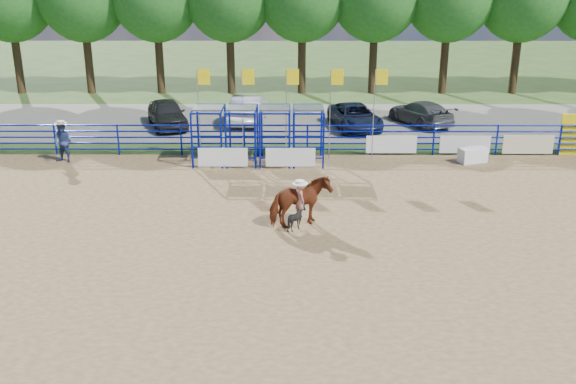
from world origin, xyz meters
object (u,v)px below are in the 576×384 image
at_px(horse_and_rider, 300,201).
at_px(car_d, 421,113).
at_px(spectator_cowboy, 63,142).
at_px(announcer_table, 473,155).
at_px(car_c, 355,117).
at_px(car_a, 167,114).
at_px(calf, 297,218).
at_px(car_b, 248,109).

bearing_deg(horse_and_rider, car_d, 65.09).
bearing_deg(spectator_cowboy, announcer_table, 0.00).
height_order(spectator_cowboy, car_c, spectator_cowboy).
bearing_deg(car_a, announcer_table, -43.54).
bearing_deg(car_c, calf, -112.85).
xyz_separation_m(announcer_table, car_a, (-15.26, 6.86, 0.41)).
height_order(announcer_table, car_a, car_a).
bearing_deg(car_d, car_b, -26.59).
distance_m(spectator_cowboy, car_d, 19.35).
distance_m(calf, car_b, 16.20).
relative_size(spectator_cowboy, car_d, 0.41).
bearing_deg(car_b, car_a, 18.93).
bearing_deg(announcer_table, car_a, 155.79).
relative_size(announcer_table, car_c, 0.27).
bearing_deg(announcer_table, calf, -135.60).
relative_size(car_a, car_d, 0.97).
bearing_deg(spectator_cowboy, car_b, 45.05).
xyz_separation_m(calf, spectator_cowboy, (-10.61, 7.99, 0.55)).
distance_m(calf, car_c, 14.90).
xyz_separation_m(car_b, car_c, (6.00, -1.46, -0.13)).
bearing_deg(car_a, car_b, -5.21).
bearing_deg(spectator_cowboy, car_a, 62.96).
height_order(announcer_table, car_d, car_d).
bearing_deg(car_b, announcer_table, 148.29).
xyz_separation_m(car_a, car_c, (10.47, -0.33, -0.09)).
xyz_separation_m(horse_and_rider, car_c, (3.25, 14.22, -0.27)).
height_order(announcer_table, calf, calf).
distance_m(car_a, car_b, 4.61).
relative_size(spectator_cowboy, car_a, 0.42).
relative_size(spectator_cowboy, car_b, 0.39).
distance_m(announcer_table, spectator_cowboy, 18.77).
xyz_separation_m(horse_and_rider, car_b, (-2.74, 15.68, -0.13)).
bearing_deg(car_c, announcer_table, -63.52).
distance_m(announcer_table, car_b, 13.43).
bearing_deg(calf, car_a, 18.15).
distance_m(spectator_cowboy, car_b, 11.29).
bearing_deg(spectator_cowboy, calf, -36.97).
bearing_deg(car_c, horse_and_rider, -112.68).
height_order(horse_and_rider, spectator_cowboy, horse_and_rider).
height_order(calf, car_c, car_c).
distance_m(horse_and_rider, car_c, 14.59).
distance_m(horse_and_rider, spectator_cowboy, 13.19).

